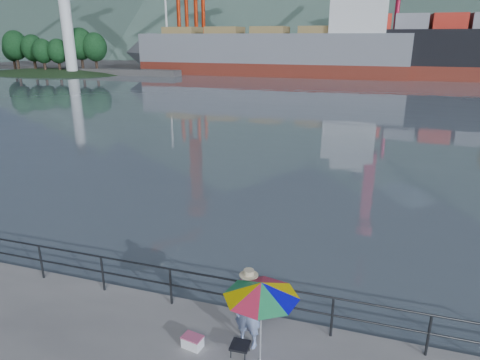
# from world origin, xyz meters

# --- Properties ---
(harbor_water) EXTENTS (500.00, 280.00, 0.00)m
(harbor_water) POSITION_xyz_m (0.00, 130.00, 0.00)
(harbor_water) COLOR #525F68
(harbor_water) RESTS_ON ground
(far_dock) EXTENTS (200.00, 40.00, 0.40)m
(far_dock) POSITION_xyz_m (10.00, 93.00, 0.00)
(far_dock) COLOR #514F4C
(far_dock) RESTS_ON ground
(guardrail) EXTENTS (22.00, 0.06, 1.03)m
(guardrail) POSITION_xyz_m (0.00, 1.70, 0.52)
(guardrail) COLOR #2D3033
(guardrail) RESTS_ON ground
(lighthouse_islet) EXTENTS (48.00, 26.40, 19.20)m
(lighthouse_islet) POSITION_xyz_m (-54.97, 61.99, 0.26)
(lighthouse_islet) COLOR #263F1E
(lighthouse_islet) RESTS_ON ground
(fisherman) EXTENTS (0.67, 0.47, 1.72)m
(fisherman) POSITION_xyz_m (3.30, 0.85, 0.86)
(fisherman) COLOR #30559C
(fisherman) RESTS_ON ground
(beach_umbrella) EXTENTS (1.80, 1.80, 1.88)m
(beach_umbrella) POSITION_xyz_m (3.68, 0.45, 1.72)
(beach_umbrella) COLOR white
(beach_umbrella) RESTS_ON ground
(folding_stool) EXTENTS (0.41, 0.41, 0.26)m
(folding_stool) POSITION_xyz_m (3.22, 0.49, 0.14)
(folding_stool) COLOR black
(folding_stool) RESTS_ON ground
(cooler_bag) EXTENTS (0.47, 0.35, 0.24)m
(cooler_bag) POSITION_xyz_m (2.17, 0.39, 0.12)
(cooler_bag) COLOR white
(cooler_bag) RESTS_ON ground
(fishing_rod) EXTENTS (0.68, 1.71, 1.29)m
(fishing_rod) POSITION_xyz_m (2.92, 1.99, 0.00)
(fishing_rod) COLOR black
(fishing_rod) RESTS_ON ground
(bulk_carrier) EXTENTS (48.04, 8.31, 14.50)m
(bulk_carrier) POSITION_xyz_m (-12.45, 71.48, 4.18)
(bulk_carrier) COLOR maroon
(bulk_carrier) RESTS_ON ground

